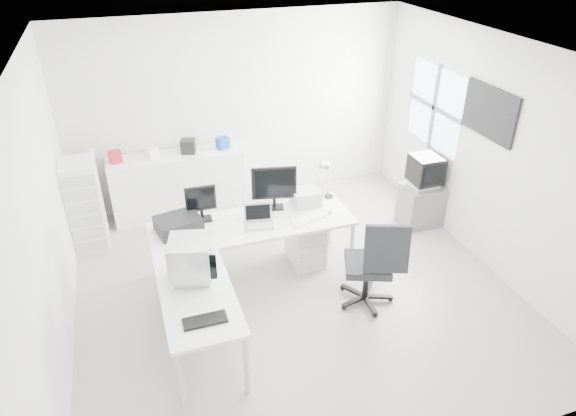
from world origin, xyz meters
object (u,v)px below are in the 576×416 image
object	(u,v)px
side_desk	(201,324)
crt_monitor	(191,262)
tv_cabinet	(421,205)
filing_cabinet	(85,204)
drawer_pedestal	(306,242)
laptop	(259,219)
sideboard	(178,184)
inkjet_printer	(178,224)
crt_tv	(426,172)
main_desk	(254,249)
laser_printer	(306,197)
lcd_monitor_small	(201,204)
lcd_monitor_large	(274,188)
office_chair	(368,261)

from	to	relation	value
side_desk	crt_monitor	bearing A→B (deg)	90.00
tv_cabinet	filing_cabinet	xyz separation A→B (m)	(-4.50, 0.96, 0.31)
drawer_pedestal	laptop	size ratio (longest dim) A/B	1.89
tv_cabinet	sideboard	xyz separation A→B (m)	(-3.23, 1.42, 0.18)
inkjet_printer	laptop	distance (m)	0.92
crt_tv	main_desk	bearing A→B (deg)	-171.04
main_desk	laser_printer	xyz separation A→B (m)	(0.75, 0.22, 0.47)
laser_printer	inkjet_printer	bearing A→B (deg)	-177.45
lcd_monitor_small	lcd_monitor_large	bearing A→B (deg)	1.52
laptop	office_chair	world-z (taller)	office_chair
filing_cabinet	lcd_monitor_small	bearing A→B (deg)	-39.44
crt_tv	filing_cabinet	bearing A→B (deg)	167.96
drawer_pedestal	filing_cabinet	world-z (taller)	filing_cabinet
laser_printer	main_desk	bearing A→B (deg)	-165.39
laptop	sideboard	size ratio (longest dim) A/B	0.17
drawer_pedestal	sideboard	world-z (taller)	sideboard
drawer_pedestal	side_desk	bearing A→B (deg)	-143.43
laser_printer	sideboard	distance (m)	2.16
lcd_monitor_small	crt_tv	xyz separation A→B (m)	(3.14, 0.16, -0.15)
office_chair	crt_tv	xyz separation A→B (m)	(1.51, 1.31, 0.26)
crt_monitor	lcd_monitor_large	bearing A→B (deg)	56.90
laptop	main_desk	bearing A→B (deg)	126.74
main_desk	sideboard	world-z (taller)	sideboard
crt_monitor	office_chair	size ratio (longest dim) A/B	0.38
lcd_monitor_small	inkjet_printer	bearing A→B (deg)	-151.92
drawer_pedestal	laptop	xyz separation A→B (m)	(-0.65, -0.15, 0.55)
crt_tv	sideboard	world-z (taller)	crt_tv
side_desk	lcd_monitor_large	distance (m)	1.92
laptop	crt_monitor	size ratio (longest dim) A/B	0.75
drawer_pedestal	lcd_monitor_large	distance (m)	0.84
lcd_monitor_large	filing_cabinet	size ratio (longest dim) A/B	0.46
side_desk	tv_cabinet	world-z (taller)	side_desk
main_desk	laser_printer	world-z (taller)	laser_printer
lcd_monitor_large	crt_monitor	world-z (taller)	lcd_monitor_large
crt_monitor	crt_tv	world-z (taller)	crt_monitor
filing_cabinet	drawer_pedestal	bearing A→B (deg)	-26.80
side_desk	office_chair	size ratio (longest dim) A/B	1.24
lcd_monitor_small	crt_tv	distance (m)	3.15
lcd_monitor_large	laser_printer	size ratio (longest dim) A/B	1.66
office_chair	sideboard	xyz separation A→B (m)	(-1.72, 2.73, -0.09)
laptop	crt_monitor	distance (m)	1.18
side_desk	drawer_pedestal	xyz separation A→B (m)	(1.55, 1.15, -0.08)
inkjet_printer	laptop	world-z (taller)	laptop
office_chair	crt_tv	size ratio (longest dim) A/B	2.26
main_desk	lcd_monitor_large	size ratio (longest dim) A/B	4.21
main_desk	tv_cabinet	distance (m)	2.62
crt_tv	filing_cabinet	world-z (taller)	filing_cabinet
lcd_monitor_large	laptop	size ratio (longest dim) A/B	1.79
crt_monitor	filing_cabinet	bearing A→B (deg)	129.91
crt_tv	laptop	bearing A→B (deg)	-168.69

